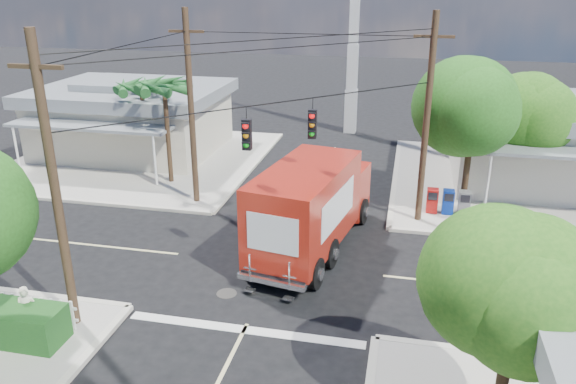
% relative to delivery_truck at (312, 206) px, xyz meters
% --- Properties ---
extents(ground, '(120.00, 120.00, 0.00)m').
position_rel_delivery_truck_xyz_m(ground, '(-1.04, -1.64, -1.84)').
color(ground, black).
rests_on(ground, ground).
extents(sidewalk_ne, '(14.12, 14.12, 0.14)m').
position_rel_delivery_truck_xyz_m(sidewalk_ne, '(9.84, 9.24, -1.77)').
color(sidewalk_ne, '#ABA59A').
rests_on(sidewalk_ne, ground).
extents(sidewalk_nw, '(14.12, 14.12, 0.14)m').
position_rel_delivery_truck_xyz_m(sidewalk_nw, '(-11.92, 9.24, -1.77)').
color(sidewalk_nw, '#ABA59A').
rests_on(sidewalk_nw, ground).
extents(road_markings, '(32.00, 32.00, 0.01)m').
position_rel_delivery_truck_xyz_m(road_markings, '(-1.04, -3.11, -1.83)').
color(road_markings, beige).
rests_on(road_markings, ground).
extents(building_ne, '(11.80, 10.20, 4.50)m').
position_rel_delivery_truck_xyz_m(building_ne, '(11.46, 10.32, 0.48)').
color(building_ne, silver).
rests_on(building_ne, sidewalk_ne).
extents(building_nw, '(10.80, 10.20, 4.30)m').
position_rel_delivery_truck_xyz_m(building_nw, '(-13.04, 10.82, 0.38)').
color(building_nw, beige).
rests_on(building_nw, sidewalk_nw).
extents(radio_tower, '(0.80, 0.80, 17.00)m').
position_rel_delivery_truck_xyz_m(radio_tower, '(-0.54, 18.36, 3.80)').
color(radio_tower, silver).
rests_on(radio_tower, ground).
extents(tree_ne_front, '(4.21, 4.14, 6.66)m').
position_rel_delivery_truck_xyz_m(tree_ne_front, '(6.17, 5.12, 2.93)').
color(tree_ne_front, '#422D1C').
rests_on(tree_ne_front, sidewalk_ne).
extents(tree_ne_back, '(3.77, 3.66, 5.82)m').
position_rel_delivery_truck_xyz_m(tree_ne_back, '(8.77, 7.32, 2.35)').
color(tree_ne_back, '#422D1C').
rests_on(tree_ne_back, sidewalk_ne).
extents(tree_se, '(3.67, 3.54, 5.62)m').
position_rel_delivery_truck_xyz_m(tree_se, '(5.97, -8.88, 2.20)').
color(tree_se, '#422D1C').
rests_on(tree_se, sidewalk_se).
extents(palm_nw_front, '(3.01, 3.08, 5.59)m').
position_rel_delivery_truck_xyz_m(palm_nw_front, '(-8.54, 5.86, 3.21)').
color(palm_nw_front, '#422D1C').
rests_on(palm_nw_front, sidewalk_nw).
extents(palm_nw_back, '(3.01, 3.08, 5.19)m').
position_rel_delivery_truck_xyz_m(palm_nw_back, '(-10.54, 7.36, 2.83)').
color(palm_nw_back, '#422D1C').
rests_on(palm_nw_back, sidewalk_nw).
extents(utility_poles, '(12.00, 10.68, 9.00)m').
position_rel_delivery_truck_xyz_m(utility_poles, '(-2.62, -0.04, 2.84)').
color(utility_poles, '#473321').
rests_on(utility_poles, ground).
extents(vending_boxes, '(1.90, 0.50, 1.10)m').
position_rel_delivery_truck_xyz_m(vending_boxes, '(5.46, 4.56, -1.15)').
color(vending_boxes, '#9D100E').
rests_on(vending_boxes, sidewalk_ne).
extents(delivery_truck, '(3.93, 8.65, 3.62)m').
position_rel_delivery_truck_xyz_m(delivery_truck, '(0.00, 0.00, 0.00)').
color(delivery_truck, black).
rests_on(delivery_truck, ground).
extents(pedestrian, '(0.68, 0.57, 1.58)m').
position_rel_delivery_truck_xyz_m(pedestrian, '(-7.20, -7.70, -0.91)').
color(pedestrian, beige).
rests_on(pedestrian, sidewalk_sw).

